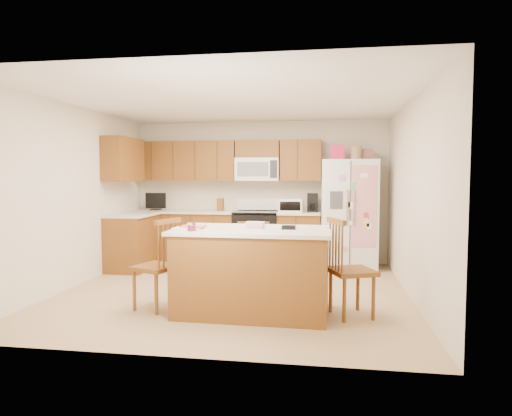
% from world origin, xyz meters
% --- Properties ---
extents(ground, '(4.50, 4.50, 0.00)m').
position_xyz_m(ground, '(0.00, 0.00, 0.00)').
color(ground, tan).
rests_on(ground, ground).
extents(room_shell, '(4.60, 4.60, 2.52)m').
position_xyz_m(room_shell, '(0.00, 0.00, 1.44)').
color(room_shell, beige).
rests_on(room_shell, ground).
extents(cabinetry, '(3.36, 1.56, 2.15)m').
position_xyz_m(cabinetry, '(-0.98, 1.79, 0.91)').
color(cabinetry, brown).
rests_on(cabinetry, ground).
extents(stove, '(0.76, 0.65, 1.13)m').
position_xyz_m(stove, '(0.00, 1.94, 0.47)').
color(stove, black).
rests_on(stove, ground).
extents(refrigerator, '(0.90, 0.79, 2.04)m').
position_xyz_m(refrigerator, '(1.57, 1.87, 0.92)').
color(refrigerator, white).
rests_on(refrigerator, ground).
extents(island, '(1.75, 1.04, 1.04)m').
position_xyz_m(island, '(0.39, -0.90, 0.48)').
color(island, brown).
rests_on(island, ground).
extents(windsor_chair_left, '(0.56, 0.57, 1.05)m').
position_xyz_m(windsor_chair_left, '(-0.71, -0.93, 0.50)').
color(windsor_chair_left, brown).
rests_on(windsor_chair_left, ground).
extents(windsor_chair_back, '(0.45, 0.43, 0.96)m').
position_xyz_m(windsor_chair_back, '(0.29, -0.16, 0.46)').
color(windsor_chair_back, brown).
rests_on(windsor_chair_back, ground).
extents(windsor_chair_right, '(0.58, 0.59, 1.08)m').
position_xyz_m(windsor_chair_right, '(1.45, -0.87, 0.51)').
color(windsor_chair_right, brown).
rests_on(windsor_chair_right, ground).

